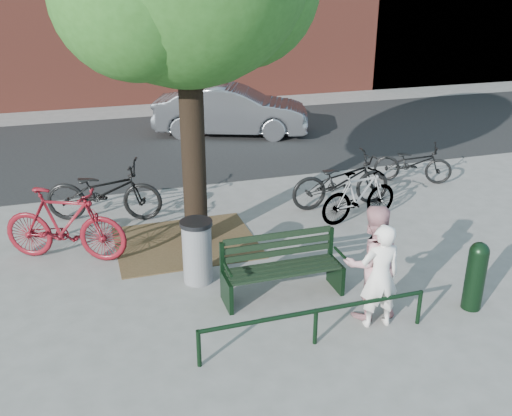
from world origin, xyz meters
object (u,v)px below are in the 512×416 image
object	(u,v)px
park_bench	(281,265)
person_left	(380,276)
litter_bin	(197,251)
bicycle_c	(341,181)
parked_car	(231,110)
bollard	(476,274)
person_right	(371,262)

from	to	relation	value
park_bench	person_left	xyz separation A→B (m)	(0.95, -1.13, 0.25)
litter_bin	person_left	bearing A→B (deg)	-42.88
park_bench	bicycle_c	bearing A→B (deg)	51.12
litter_bin	parked_car	distance (m)	8.63
park_bench	parked_car	xyz separation A→B (m)	(1.69, 8.92, 0.25)
bollard	bicycle_c	bearing A→B (deg)	91.69
bollard	bicycle_c	world-z (taller)	bicycle_c
bicycle_c	litter_bin	bearing A→B (deg)	122.82
park_bench	litter_bin	xyz separation A→B (m)	(-1.07, 0.75, 0.03)
park_bench	litter_bin	distance (m)	1.31
person_left	litter_bin	size ratio (longest dim) A/B	1.47
park_bench	person_right	size ratio (longest dim) A/B	1.07
parked_car	park_bench	bearing A→B (deg)	-169.44
bollard	parked_car	xyz separation A→B (m)	(-0.74, 10.08, 0.18)
person_left	bollard	size ratio (longest dim) A/B	1.44
person_left	park_bench	bearing A→B (deg)	-44.92
person_left	person_right	bearing A→B (deg)	-85.00
park_bench	litter_bin	size ratio (longest dim) A/B	1.74
person_right	bollard	size ratio (longest dim) A/B	1.60
person_right	bicycle_c	xyz separation A→B (m)	(1.36, 3.75, -0.26)
bollard	litter_bin	size ratio (longest dim) A/B	1.02
person_left	parked_car	distance (m)	10.08
person_right	bicycle_c	bearing A→B (deg)	-110.41
litter_bin	bollard	bearing A→B (deg)	-28.62
park_bench	person_left	size ratio (longest dim) A/B	1.19
person_left	parked_car	size ratio (longest dim) A/B	0.33
bollard	parked_car	size ratio (longest dim) A/B	0.23
bollard	litter_bin	bearing A→B (deg)	151.38
park_bench	person_right	distance (m)	1.34
park_bench	bicycle_c	world-z (taller)	bicycle_c
park_bench	bollard	size ratio (longest dim) A/B	1.71
park_bench	person_left	bearing A→B (deg)	-49.92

